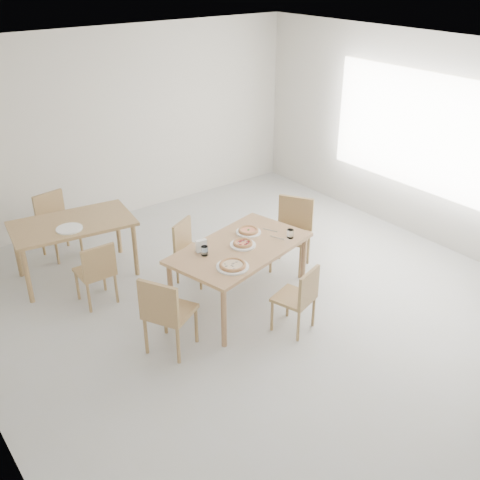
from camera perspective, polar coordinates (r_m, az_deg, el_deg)
room at (r=8.10m, az=18.50°, el=10.20°), size 7.28×7.00×7.00m
main_table at (r=6.32m, az=-0.00°, el=-1.26°), size 1.78×1.27×0.75m
chair_south at (r=6.00m, az=6.10°, el=-5.63°), size 0.48×0.48×0.77m
chair_north at (r=6.93m, az=-5.14°, el=-0.70°), size 0.52×0.52×0.78m
chair_west at (r=5.67m, az=-7.58°, el=-7.10°), size 0.60×0.60×0.89m
chair_east at (r=7.21m, az=5.37°, el=1.20°), size 0.63×0.63×0.92m
plate_margherita at (r=6.58m, az=0.86°, el=0.81°), size 0.29×0.29×0.02m
plate_mushroom at (r=5.87m, az=-0.76°, el=-2.73°), size 0.34×0.34×0.02m
plate_pepperoni at (r=6.29m, az=0.29°, el=-0.50°), size 0.29×0.29×0.02m
pizza_margherita at (r=6.57m, az=0.86°, el=0.98°), size 0.29×0.29×0.03m
pizza_mushroom at (r=5.85m, az=-0.76°, el=-2.54°), size 0.32×0.32×0.03m
pizza_pepperoni at (r=6.28m, az=0.29°, el=-0.31°), size 0.27×0.27×0.03m
tumbler_a at (r=6.47m, az=5.13°, el=0.64°), size 0.08×0.08×0.10m
tumbler_b at (r=6.09m, az=-3.62°, el=-1.10°), size 0.08×0.08×0.10m
napkin_holder at (r=6.15m, az=-3.95°, el=-0.64°), size 0.14×0.08×0.15m
fork_a at (r=6.64m, az=3.08°, el=0.99°), size 0.09×0.19×0.01m
fork_b at (r=6.48m, az=3.78°, el=0.22°), size 0.08×0.17×0.01m
second_table at (r=7.18m, az=-16.62°, el=1.13°), size 1.55×1.02×0.75m
chair_back_s at (r=6.61m, az=-14.35°, el=-2.93°), size 0.39×0.39×0.80m
chair_back_n at (r=7.89m, az=-18.25°, el=1.95°), size 0.49×0.49×0.85m
plate_empty at (r=6.96m, az=-16.95°, el=1.11°), size 0.31×0.31×0.02m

